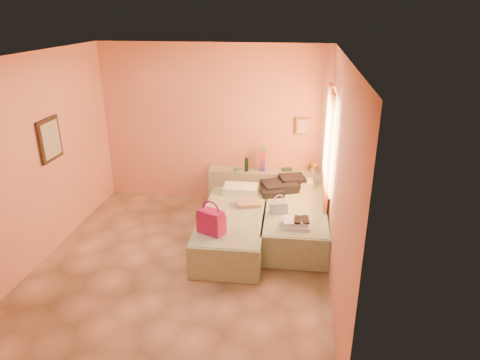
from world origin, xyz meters
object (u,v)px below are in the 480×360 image
Objects in this scene: headboard_ledge at (267,188)px; magenta_handbag at (211,221)px; bed_right at (294,220)px; blue_handbag at (279,208)px; green_book at (287,170)px; towel_stack at (297,223)px; bed_left at (233,229)px; water_bottle at (246,165)px; flower_vase at (313,166)px.

magenta_handbag is (-0.57, -2.06, 0.34)m from headboard_ledge.
bed_right is at bearing 66.84° from magenta_handbag.
headboard_ledge is at bearing 86.84° from blue_handbag.
bed_right is 1.21m from green_book.
green_book is at bearing 97.03° from towel_stack.
blue_handbag is (0.66, 0.13, 0.33)m from bed_left.
green_book reaches higher than bed_right.
towel_stack is (0.22, -1.80, -0.12)m from green_book.
green_book is at bearing 63.60° from bed_left.
headboard_ledge is 1.18m from bed_right.
water_bottle is (-0.36, -0.07, 0.45)m from headboard_ledge.
bed_left is 1.00× the size of bed_right.
headboard_ledge is at bearing 108.11° from towel_stack.
green_book is 1.82m from towel_stack.
bed_right is at bearing -92.91° from green_book.
green_book is (0.72, 1.54, 0.42)m from bed_left.
magenta_handbag reaches higher than bed_left.
towel_stack is at bearing -88.04° from bed_right.
headboard_ledge is 11.33× the size of green_book.
towel_stack reaches higher than bed_right.
flower_vase is at bearing 82.46° from towel_stack.
water_bottle reaches higher than blue_handbag.
flower_vase is at bearing 3.12° from headboard_ledge.
magenta_handbag reaches higher than blue_handbag.
bed_right is 8.75× the size of flower_vase.
water_bottle is 0.68× the size of magenta_handbag.
water_bottle reaches higher than headboard_ledge.
bed_left is 5.59× the size of magenta_handbag.
water_bottle reaches higher than towel_stack.
headboard_ledge is 1.51m from bed_left.
headboard_ledge is at bearing 98.77° from magenta_handbag.
headboard_ledge reaches higher than bed_left.
bed_left is 7.75× the size of blue_handbag.
flower_vase is (1.17, 1.51, 0.51)m from bed_left.
flower_vase is 1.48m from blue_handbag.
flower_vase reaches higher than bed_left.
bed_right is 1.24m from flower_vase.
headboard_ledge reaches higher than towel_stack.
water_bottle reaches higher than green_book.
bed_right is 8.22× the size of water_bottle.
magenta_handbag is (-1.37, -2.10, -0.10)m from flower_vase.
magenta_handbag is at bearing -155.20° from blue_handbag.
headboard_ledge is at bearing 11.31° from water_bottle.
green_book reaches higher than towel_stack.
water_bottle is 1.16m from flower_vase.
green_book is at bearing 12.27° from headboard_ledge.
bed_right is at bearing -47.92° from water_bottle.
bed_right is 5.71× the size of towel_stack.
green_book is 0.70× the size of blue_handbag.
towel_stack is (1.14, 0.33, -0.12)m from magenta_handbag.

